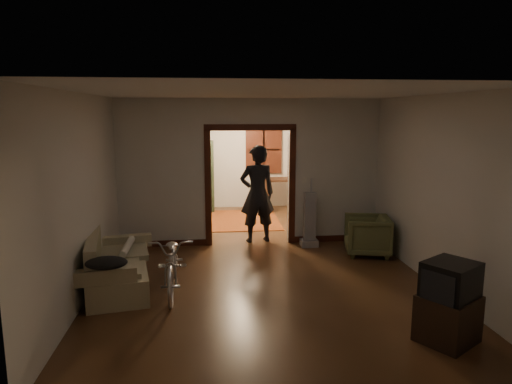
{
  "coord_description": "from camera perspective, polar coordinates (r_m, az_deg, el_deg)",
  "views": [
    {
      "loc": [
        -0.83,
        -7.9,
        2.54
      ],
      "look_at": [
        0.0,
        -0.3,
        1.2
      ],
      "focal_mm": 32.0,
      "sensor_mm": 36.0,
      "label": 1
    }
  ],
  "objects": [
    {
      "name": "jacket",
      "position": [
        6.07,
        -18.2,
        -8.42
      ],
      "size": [
        0.52,
        0.39,
        0.15
      ],
      "primitive_type": "ellipsoid",
      "color": "black",
      "rests_on": "sofa"
    },
    {
      "name": "rolled_paper",
      "position": [
        7.24,
        -15.79,
        -6.57
      ],
      "size": [
        0.11,
        0.85,
        0.11
      ],
      "primitive_type": "cylinder",
      "rotation": [
        1.57,
        0.0,
        0.0
      ],
      "color": "beige",
      "rests_on": "sofa"
    },
    {
      "name": "wall_right",
      "position": [
        8.65,
        16.49,
        1.96
      ],
      "size": [
        0.02,
        8.5,
        2.8
      ],
      "primitive_type": "cube",
      "color": "beige",
      "rests_on": "floor"
    },
    {
      "name": "sofa",
      "position": [
        7.01,
        -16.96,
        -8.22
      ],
      "size": [
        1.11,
        1.89,
        0.81
      ],
      "primitive_type": "cube",
      "rotation": [
        0.0,
        0.0,
        0.18
      ],
      "color": "#7A7451",
      "rests_on": "floor"
    },
    {
      "name": "bicycle",
      "position": [
        6.67,
        -10.33,
        -8.6
      ],
      "size": [
        0.63,
        1.68,
        0.87
      ],
      "primitive_type": "imported",
      "rotation": [
        0.0,
        0.0,
        0.03
      ],
      "color": "silver",
      "rests_on": "floor"
    },
    {
      "name": "wall_left",
      "position": [
        8.15,
        -18.0,
        1.42
      ],
      "size": [
        0.02,
        8.5,
        2.8
      ],
      "primitive_type": "cube",
      "color": "beige",
      "rests_on": "floor"
    },
    {
      "name": "far_window",
      "position": [
        12.24,
        0.97,
        5.3
      ],
      "size": [
        0.98,
        0.06,
        1.28
      ],
      "primitive_type": "cube",
      "color": "black",
      "rests_on": "wall_back"
    },
    {
      "name": "tv_stand",
      "position": [
        5.7,
        22.84,
        -14.38
      ],
      "size": [
        0.78,
        0.77,
        0.53
      ],
      "primitive_type": "cube",
      "rotation": [
        0.0,
        0.0,
        0.58
      ],
      "color": "black",
      "rests_on": "floor"
    },
    {
      "name": "armchair",
      "position": [
        8.48,
        13.71,
        -5.28
      ],
      "size": [
        0.92,
        0.91,
        0.71
      ],
      "primitive_type": "imported",
      "rotation": [
        0.0,
        0.0,
        -1.78
      ],
      "color": "brown",
      "rests_on": "floor"
    },
    {
      "name": "partition_wall",
      "position": [
        8.76,
        -0.75,
        2.47
      ],
      "size": [
        5.0,
        0.14,
        2.8
      ],
      "primitive_type": "cube",
      "color": "beige",
      "rests_on": "floor"
    },
    {
      "name": "crt_tv",
      "position": [
        5.54,
        23.14,
        -10.35
      ],
      "size": [
        0.71,
        0.69,
        0.46
      ],
      "primitive_type": "cube",
      "rotation": [
        0.0,
        0.0,
        0.58
      ],
      "color": "black",
      "rests_on": "tv_stand"
    },
    {
      "name": "globe",
      "position": [
        11.66,
        -7.86,
        6.9
      ],
      "size": [
        0.27,
        0.27,
        0.27
      ],
      "primitive_type": "sphere",
      "color": "#1E5972",
      "rests_on": "locker"
    },
    {
      "name": "person",
      "position": [
        8.94,
        0.16,
        -0.24
      ],
      "size": [
        0.77,
        0.57,
        1.92
      ],
      "primitive_type": "imported",
      "rotation": [
        0.0,
        0.0,
        3.31
      ],
      "color": "black",
      "rests_on": "floor"
    },
    {
      "name": "vacuum",
      "position": [
        8.75,
        6.71,
        -3.42
      ],
      "size": [
        0.38,
        0.33,
        1.05
      ],
      "primitive_type": "cube",
      "rotation": [
        0.0,
        0.0,
        -0.26
      ],
      "color": "gray",
      "rests_on": "floor"
    },
    {
      "name": "locker",
      "position": [
        11.76,
        -7.74,
        1.93
      ],
      "size": [
        1.01,
        0.69,
        1.84
      ],
      "primitive_type": "cube",
      "rotation": [
        0.0,
        0.0,
        0.21
      ],
      "color": "#242F1C",
      "rests_on": "floor"
    },
    {
      "name": "oriental_rug",
      "position": [
        10.9,
        -1.59,
        -3.49
      ],
      "size": [
        1.69,
        2.2,
        0.02
      ],
      "primitive_type": "cube",
      "rotation": [
        0.0,
        0.0,
        -0.02
      ],
      "color": "#63260F",
      "rests_on": "floor"
    },
    {
      "name": "door_casing",
      "position": [
        8.8,
        -0.74,
        0.53
      ],
      "size": [
        1.74,
        0.2,
        2.32
      ],
      "primitive_type": "cube",
      "color": "#38160C",
      "rests_on": "floor"
    },
    {
      "name": "floor",
      "position": [
        8.34,
        -0.23,
        -7.8
      ],
      "size": [
        5.0,
        8.5,
        0.01
      ],
      "primitive_type": "cube",
      "color": "#382012",
      "rests_on": "ground"
    },
    {
      "name": "light_switch",
      "position": [
        8.87,
        6.07,
        1.52
      ],
      "size": [
        0.08,
        0.01,
        0.12
      ],
      "primitive_type": "cube",
      "color": "silver",
      "rests_on": "partition_wall"
    },
    {
      "name": "chandelier",
      "position": [
        10.43,
        -1.69,
        8.89
      ],
      "size": [
        0.24,
        0.24,
        0.24
      ],
      "primitive_type": "sphere",
      "color": "#FFE0A5",
      "rests_on": "ceiling"
    },
    {
      "name": "desk_chair",
      "position": [
        11.62,
        0.55,
        -0.38
      ],
      "size": [
        0.45,
        0.45,
        0.92
      ],
      "primitive_type": "cube",
      "rotation": [
        0.0,
        0.0,
        0.12
      ],
      "color": "black",
      "rests_on": "floor"
    },
    {
      "name": "desk",
      "position": [
        11.97,
        2.4,
        -0.32
      ],
      "size": [
        1.2,
        0.81,
        0.82
      ],
      "primitive_type": "cube",
      "rotation": [
        0.0,
        0.0,
        0.18
      ],
      "color": "black",
      "rests_on": "floor"
    },
    {
      "name": "wall_back",
      "position": [
        12.23,
        -2.32,
        4.58
      ],
      "size": [
        5.0,
        0.02,
        2.8
      ],
      "primitive_type": "cube",
      "color": "beige",
      "rests_on": "floor"
    },
    {
      "name": "ceiling",
      "position": [
        7.94,
        -0.24,
        11.82
      ],
      "size": [
        5.0,
        8.5,
        0.01
      ],
      "primitive_type": "cube",
      "color": "white",
      "rests_on": "floor"
    }
  ]
}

